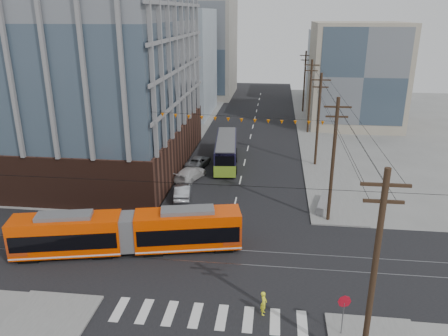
# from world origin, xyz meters

# --- Properties ---
(ground) EXTENTS (160.00, 160.00, 0.00)m
(ground) POSITION_xyz_m (0.00, 0.00, 0.00)
(ground) COLOR slate
(office_building) EXTENTS (30.00, 25.00, 28.60)m
(office_building) POSITION_xyz_m (-22.00, 23.00, 14.30)
(office_building) COLOR #381E16
(office_building) RESTS_ON ground
(bg_bldg_nw_near) EXTENTS (18.00, 16.00, 18.00)m
(bg_bldg_nw_near) POSITION_xyz_m (-17.00, 52.00, 9.00)
(bg_bldg_nw_near) COLOR #8C99A5
(bg_bldg_nw_near) RESTS_ON ground
(bg_bldg_ne_near) EXTENTS (14.00, 14.00, 16.00)m
(bg_bldg_ne_near) POSITION_xyz_m (16.00, 48.00, 8.00)
(bg_bldg_ne_near) COLOR gray
(bg_bldg_ne_near) RESTS_ON ground
(bg_bldg_nw_far) EXTENTS (16.00, 18.00, 20.00)m
(bg_bldg_nw_far) POSITION_xyz_m (-14.00, 72.00, 10.00)
(bg_bldg_nw_far) COLOR gray
(bg_bldg_nw_far) RESTS_ON ground
(bg_bldg_ne_far) EXTENTS (16.00, 16.00, 14.00)m
(bg_bldg_ne_far) POSITION_xyz_m (18.00, 68.00, 7.00)
(bg_bldg_ne_far) COLOR #8C99A5
(bg_bldg_ne_far) RESTS_ON ground
(utility_pole_near) EXTENTS (0.30, 0.30, 11.00)m
(utility_pole_near) POSITION_xyz_m (8.50, -6.00, 5.50)
(utility_pole_near) COLOR black
(utility_pole_near) RESTS_ON ground
(utility_pole_far) EXTENTS (0.30, 0.30, 11.00)m
(utility_pole_far) POSITION_xyz_m (8.50, 56.00, 5.50)
(utility_pole_far) COLOR black
(utility_pole_far) RESTS_ON ground
(streetcar) EXTENTS (17.21, 6.10, 3.29)m
(streetcar) POSITION_xyz_m (-7.21, 3.82, 1.65)
(streetcar) COLOR #E43B00
(streetcar) RESTS_ON ground
(city_bus) EXTENTS (3.47, 11.54, 3.22)m
(city_bus) POSITION_xyz_m (-2.23, 25.47, 1.61)
(city_bus) COLOR black
(city_bus) RESTS_ON ground
(parked_car_silver) EXTENTS (2.05, 4.45, 1.41)m
(parked_car_silver) POSITION_xyz_m (-5.25, 14.47, 0.71)
(parked_car_silver) COLOR #A4A8AE
(parked_car_silver) RESTS_ON ground
(parked_car_white) EXTENTS (3.39, 5.13, 1.38)m
(parked_car_white) POSITION_xyz_m (-5.51, 19.57, 0.69)
(parked_car_white) COLOR silver
(parked_car_white) RESTS_ON ground
(parked_car_grey) EXTENTS (2.79, 4.76, 1.24)m
(parked_car_grey) POSITION_xyz_m (-5.39, 23.88, 0.62)
(parked_car_grey) COLOR slate
(parked_car_grey) RESTS_ON ground
(pedestrian) EXTENTS (0.42, 0.60, 1.57)m
(pedestrian) POSITION_xyz_m (3.28, -2.35, 0.78)
(pedestrian) COLOR #FBFC2B
(pedestrian) RESTS_ON ground
(stop_sign) EXTENTS (0.89, 0.89, 2.50)m
(stop_sign) POSITION_xyz_m (7.74, -3.72, 1.25)
(stop_sign) COLOR #AA0A1B
(stop_sign) RESTS_ON ground
(jersey_barrier) EXTENTS (1.88, 4.42, 0.86)m
(jersey_barrier) POSITION_xyz_m (8.30, 13.71, 0.43)
(jersey_barrier) COLOR slate
(jersey_barrier) RESTS_ON ground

